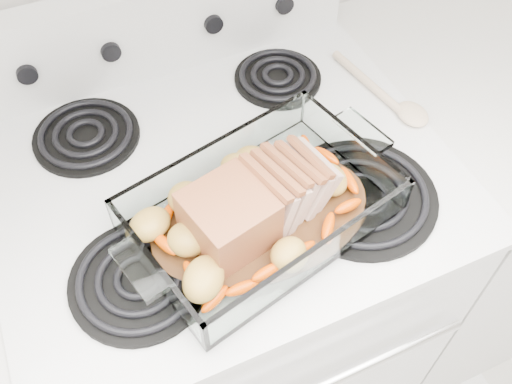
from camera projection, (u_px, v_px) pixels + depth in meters
name	position (u px, v px, depth m)	size (l,w,h in m)	color
electric_range	(228.00, 290.00, 1.34)	(0.78, 0.70, 1.12)	silver
counter_right	(459.00, 202.00, 1.52)	(0.58, 0.68, 0.93)	silver
baking_dish	(261.00, 212.00, 0.89)	(0.39, 0.26, 0.07)	white
pork_roast	(247.00, 205.00, 0.86)	(0.24, 0.12, 0.09)	brown
roast_vegetables	(250.00, 194.00, 0.90)	(0.35, 0.19, 0.04)	#EC4600
wooden_spoon	(392.00, 99.00, 1.07)	(0.08, 0.24, 0.02)	tan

